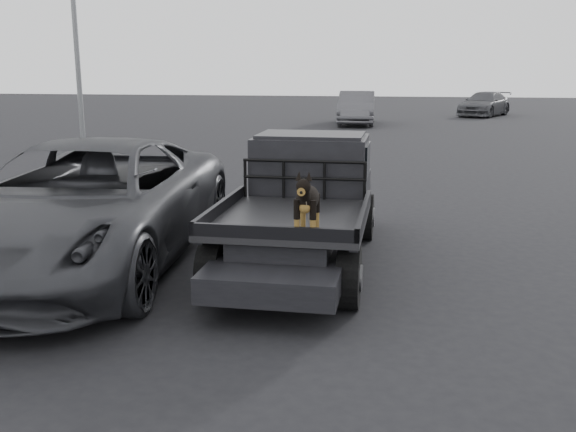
% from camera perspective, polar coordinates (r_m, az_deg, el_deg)
% --- Properties ---
extents(ground, '(120.00, 120.00, 0.00)m').
position_cam_1_polar(ground, '(7.16, 1.13, -9.85)').
color(ground, black).
rests_on(ground, ground).
extents(flatbed_ute, '(2.00, 5.40, 0.92)m').
position_cam_1_polar(flatbed_ute, '(9.30, 1.22, -1.46)').
color(flatbed_ute, black).
rests_on(flatbed_ute, ground).
extents(ute_cab, '(1.72, 1.30, 0.88)m').
position_cam_1_polar(ute_cab, '(10.05, 2.08, 4.86)').
color(ute_cab, black).
rests_on(ute_cab, flatbed_ute).
extents(headache_rack, '(1.80, 0.08, 0.55)m').
position_cam_1_polar(headache_rack, '(9.34, 1.43, 3.21)').
color(headache_rack, black).
rests_on(headache_rack, flatbed_ute).
extents(dog, '(0.32, 0.60, 0.74)m').
position_cam_1_polar(dog, '(7.24, 1.73, 1.11)').
color(dog, black).
rests_on(dog, flatbed_ute).
extents(parked_suv, '(3.41, 6.60, 1.78)m').
position_cam_1_polar(parked_suv, '(9.53, -17.54, 0.94)').
color(parked_suv, '#333438').
rests_on(parked_suv, ground).
extents(distant_car_a, '(1.97, 5.09, 1.65)m').
position_cam_1_polar(distant_car_a, '(33.01, 6.12, 9.54)').
color(distant_car_a, '#4E4E52').
rests_on(distant_car_a, ground).
extents(distant_car_b, '(3.85, 5.22, 1.41)m').
position_cam_1_polar(distant_car_b, '(40.40, 17.06, 9.50)').
color(distant_car_b, '#444549').
rests_on(distant_car_b, ground).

